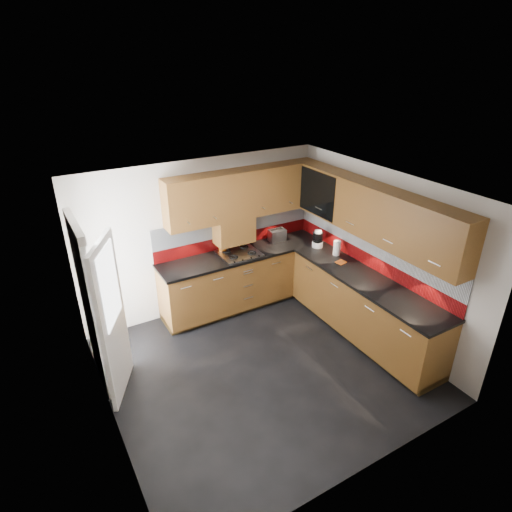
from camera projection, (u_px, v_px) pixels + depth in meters
room at (264, 267)px, 4.98m from camera, size 4.00×3.80×2.64m
base_cabinets at (299, 294)px, 6.48m from camera, size 2.70×3.20×0.95m
countertop at (300, 266)px, 6.25m from camera, size 2.72×3.22×0.04m
backsplash at (305, 239)px, 6.40m from camera, size 2.70×3.20×0.54m
upper_cabinets at (310, 203)px, 5.99m from camera, size 2.50×3.20×0.72m
extractor_hood at (234, 230)px, 6.55m from camera, size 0.60×0.33×0.40m
glass_cabinet at (325, 190)px, 6.41m from camera, size 0.32×0.80×0.66m
back_door at (99, 312)px, 4.96m from camera, size 0.42×1.19×2.04m
gas_hob at (239, 253)px, 6.56m from camera, size 0.61×0.53×0.05m
utensil_pot at (223, 246)px, 6.61m from camera, size 0.12×0.12×0.43m
toaster at (277, 235)px, 6.99m from camera, size 0.28×0.18×0.20m
food_processor at (318, 239)px, 6.75m from camera, size 0.17×0.17×0.28m
paper_towel at (337, 248)px, 6.50m from camera, size 0.14×0.14×0.23m
orange_cloth at (341, 262)px, 6.30m from camera, size 0.15×0.14×0.01m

